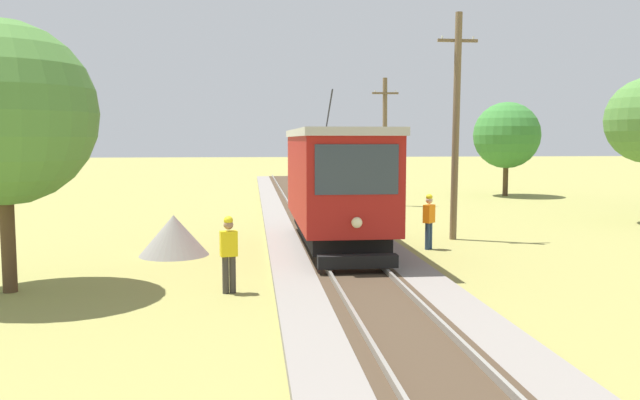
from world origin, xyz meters
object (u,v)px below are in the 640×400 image
red_tram (336,182)px  second_worker (429,219)px  track_worker (229,251)px  tree_right_near (2,113)px  tree_left_far (507,135)px  gravel_pile (174,235)px  utility_pole_mid (456,125)px  utility_pole_far (385,140)px

red_tram → second_worker: bearing=2.3°
track_worker → tree_right_near: tree_right_near is taller
second_worker → tree_right_near: size_ratio=0.29×
track_worker → tree_left_far: bearing=-46.2°
gravel_pile → second_worker: bearing=1.3°
utility_pole_mid → utility_pole_far: 11.78m
red_tram → tree_left_far: tree_left_far is taller
utility_pole_mid → track_worker: utility_pole_mid is taller
red_tram → tree_right_near: bearing=-151.5°
red_tram → utility_pole_far: bearing=72.0°
utility_pole_mid → second_worker: 3.81m
gravel_pile → utility_pole_far: bearing=55.7°
red_tram → tree_right_near: (-8.16, -4.43, 1.90)m
utility_pole_far → second_worker: size_ratio=3.78×
utility_pole_mid → tree_right_near: 14.13m
utility_pole_far → gravel_pile: bearing=-124.3°
utility_pole_far → tree_left_far: size_ratio=1.16×
red_tram → track_worker: 6.09m
gravel_pile → tree_left_far: size_ratio=0.36×
track_worker → tree_right_near: 5.95m
utility_pole_far → gravel_pile: size_ratio=3.21×
gravel_pile → utility_pole_mid: bearing=12.1°
tree_left_far → track_worker: bearing=-124.6°
track_worker → tree_right_near: bearing=70.9°
red_tram → utility_pole_mid: 5.19m
utility_pole_mid → gravel_pile: size_ratio=3.72×
tree_right_near → tree_left_far: (21.30, 22.96, -0.32)m
utility_pole_far → track_worker: 20.43m
utility_pole_far → track_worker: (-7.58, -18.81, -2.49)m
track_worker → tree_left_far: size_ratio=0.31×
red_tram → gravel_pile: 5.21m
utility_pole_mid → second_worker: bearing=-127.9°
red_tram → track_worker: red_tram is taller
tree_right_near → track_worker: bearing=-7.4°
red_tram → tree_left_far: bearing=54.7°
track_worker → second_worker: (6.15, 5.21, 0.00)m
utility_pole_mid → tree_left_far: 18.72m
track_worker → tree_right_near: size_ratio=0.29×
gravel_pile → tree_left_far: tree_left_far is taller
tree_right_near → utility_pole_mid: bearing=26.9°
utility_pole_mid → track_worker: bearing=-137.1°
utility_pole_mid → second_worker: utility_pole_mid is taller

